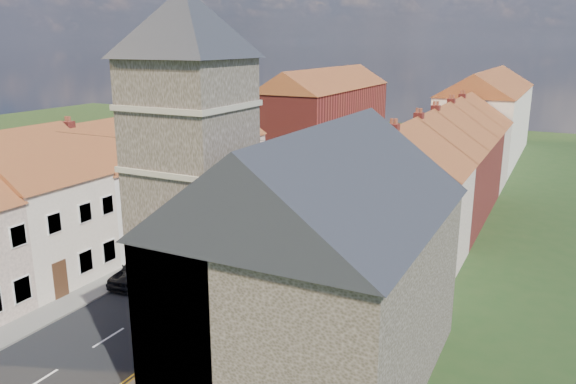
{
  "coord_description": "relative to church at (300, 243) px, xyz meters",
  "views": [
    {
      "loc": [
        18.27,
        -15.42,
        13.5
      ],
      "look_at": [
        1.45,
        17.95,
        3.5
      ],
      "focal_mm": 35.0,
      "sensor_mm": 36.0,
      "label": 1
    }
  ],
  "objects": [
    {
      "name": "ground",
      "position": [
        -9.36,
        -3.32,
        -5.88
      ],
      "size": [
        160.0,
        160.0,
        0.0
      ],
      "primitive_type": "plane",
      "color": "#2C3D1A",
      "rests_on": "ground"
    },
    {
      "name": "road",
      "position": [
        -9.36,
        26.68,
        -5.87
      ],
      "size": [
        7.0,
        90.0,
        0.02
      ],
      "primitive_type": "cube",
      "color": "black",
      "rests_on": "ground"
    },
    {
      "name": "pavement_left",
      "position": [
        -13.76,
        26.68,
        -5.82
      ],
      "size": [
        1.8,
        90.0,
        0.12
      ],
      "primitive_type": "cube",
      "color": "slate",
      "rests_on": "ground"
    },
    {
      "name": "pavement_right",
      "position": [
        -4.96,
        26.68,
        -5.82
      ],
      "size": [
        1.8,
        90.0,
        0.12
      ],
      "primitive_type": "cube",
      "color": "slate",
      "rests_on": "ground"
    },
    {
      "name": "church",
      "position": [
        0.0,
        0.0,
        0.0
      ],
      "size": [
        11.25,
        14.25,
        15.2
      ],
      "color": "#3B3529",
      "rests_on": "ground"
    },
    {
      "name": "cottage_r_tudor",
      "position": [
        -0.09,
        9.37,
        -1.41
      ],
      "size": [
        8.3,
        5.2,
        9.0
      ],
      "color": "white",
      "rests_on": "ground"
    },
    {
      "name": "cottage_r_white_near",
      "position": [
        -0.06,
        14.77,
        -1.4
      ],
      "size": [
        8.3,
        6.0,
        9.0
      ],
      "color": "#FFDEC9",
      "rests_on": "ground"
    },
    {
      "name": "cottage_r_cream_mid",
      "position": [
        -0.06,
        20.17,
        -1.4
      ],
      "size": [
        8.3,
        5.2,
        9.0
      ],
      "color": "maroon",
      "rests_on": "ground"
    },
    {
      "name": "cottage_r_pink",
      "position": [
        -0.06,
        25.57,
        -1.4
      ],
      "size": [
        8.3,
        6.0,
        9.0
      ],
      "color": "maroon",
      "rests_on": "ground"
    },
    {
      "name": "cottage_r_white_far",
      "position": [
        -0.06,
        30.97,
        -1.4
      ],
      "size": [
        8.3,
        5.2,
        9.0
      ],
      "color": "maroon",
      "rests_on": "ground"
    },
    {
      "name": "cottage_r_cream_far",
      "position": [
        -0.06,
        36.37,
        -1.4
      ],
      "size": [
        8.3,
        6.0,
        9.0
      ],
      "color": "#FFDEC9",
      "rests_on": "ground"
    },
    {
      "name": "cottage_l_cream",
      "position": [
        -18.66,
        2.22,
        -1.35
      ],
      "size": [
        8.3,
        6.3,
        9.1
      ],
      "color": "white",
      "rests_on": "ground"
    },
    {
      "name": "cottage_l_white",
      "position": [
        -18.66,
        8.62,
        -1.51
      ],
      "size": [
        8.3,
        6.9,
        8.8
      ],
      "color": "white",
      "rests_on": "ground"
    },
    {
      "name": "cottage_l_brick_mid",
      "position": [
        -18.66,
        14.72,
        -1.35
      ],
      "size": [
        8.3,
        5.7,
        9.1
      ],
      "color": "#FFDEC9",
      "rests_on": "ground"
    },
    {
      "name": "cottage_l_pink",
      "position": [
        -18.66,
        20.52,
        -1.51
      ],
      "size": [
        8.3,
        6.3,
        8.8
      ],
      "color": "#FFDEC9",
      "rests_on": "ground"
    },
    {
      "name": "block_right_far",
      "position": [
        -0.06,
        51.68,
        -0.58
      ],
      "size": [
        8.3,
        24.2,
        10.5
      ],
      "color": "white",
      "rests_on": "ground"
    },
    {
      "name": "block_left_far",
      "position": [
        -18.66,
        46.68,
        -0.58
      ],
      "size": [
        8.3,
        24.2,
        10.5
      ],
      "color": "maroon",
      "rests_on": "ground"
    },
    {
      "name": "lamppost",
      "position": [
        -13.17,
        16.68,
        -2.34
      ],
      "size": [
        0.88,
        0.15,
        6.0
      ],
      "color": "black",
      "rests_on": "pavement_left"
    },
    {
      "name": "car_near",
      "position": [
        -12.37,
        4.5,
        -5.09
      ],
      "size": [
        2.14,
        4.71,
        1.57
      ],
      "primitive_type": "imported",
      "rotation": [
        0.0,
        0.0,
        0.06
      ],
      "color": "black",
      "rests_on": "ground"
    },
    {
      "name": "car_mid",
      "position": [
        -12.56,
        22.26,
        -5.24
      ],
      "size": [
        1.48,
        3.88,
        1.26
      ],
      "primitive_type": "imported",
      "rotation": [
        0.0,
        0.0,
        0.04
      ],
      "color": "#B9BDC2",
      "rests_on": "ground"
    },
    {
      "name": "car_distant",
      "position": [
        -11.31,
        53.57,
        -5.31
      ],
      "size": [
        1.98,
        4.14,
        1.14
      ],
      "primitive_type": "imported",
      "rotation": [
        0.0,
        0.0,
        -0.02
      ],
      "color": "#B0B3B8",
      "rests_on": "ground"
    },
    {
      "name": "pedestrian_left",
      "position": [
        -14.03,
        9.03,
        -4.8
      ],
      "size": [
        0.77,
        0.58,
        1.91
      ],
      "primitive_type": "imported",
      "rotation": [
        0.0,
        0.0,
        -0.18
      ],
      "color": "black",
      "rests_on": "pavement_left"
    },
    {
      "name": "pedestrian_right",
      "position": [
        -4.56,
        1.76,
        -4.86
      ],
      "size": [
        1.0,
        0.86,
        1.79
      ],
      "primitive_type": "imported",
      "rotation": [
        0.0,
        0.0,
        3.37
      ],
      "color": "black",
      "rests_on": "pavement_right"
    }
  ]
}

